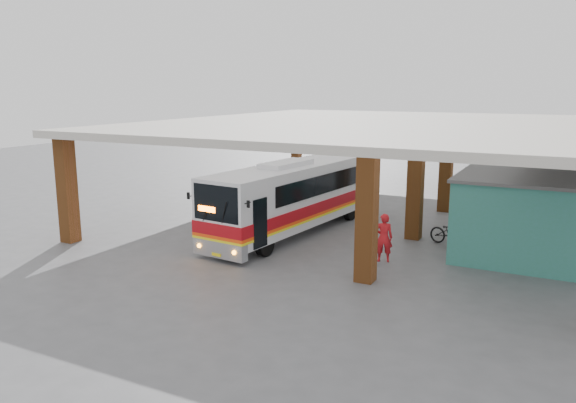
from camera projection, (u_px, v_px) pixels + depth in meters
The scene contains 8 objects.
ground at pixel (319, 247), 22.50m from camera, with size 90.00×90.00×0.00m, color #515154.
brick_columns at pixel (393, 178), 25.78m from camera, with size 20.10×21.60×4.35m.
canopy_roof at pixel (385, 125), 27.03m from camera, with size 21.00×23.00×0.30m, color beige.
shop_building at pixel (533, 208), 22.30m from camera, with size 5.20×8.20×3.11m.
coach_bus at pixel (297, 196), 24.60m from camera, with size 3.44×11.24×3.23m.
motorcycle at pixel (453, 233), 22.52m from camera, with size 0.70×2.01×1.05m, color black.
pedestrian at pixel (384, 238), 20.44m from camera, with size 0.66×0.43×1.81m, color red.
red_chair at pixel (461, 216), 26.20m from camera, with size 0.51×0.51×0.78m.
Camera 1 is at (8.83, -19.84, 6.28)m, focal length 35.00 mm.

